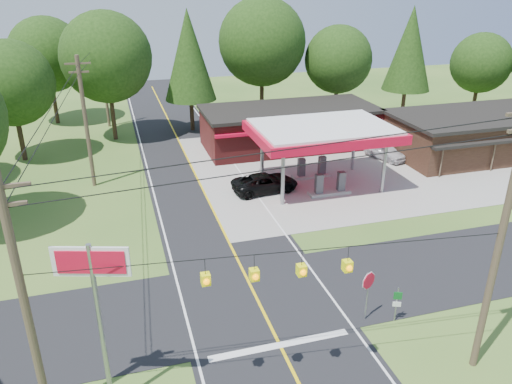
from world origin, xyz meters
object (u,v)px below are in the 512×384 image
object	(u,v)px
gas_canopy	(323,133)
big_stop_sign	(95,290)
sedan_car	(386,152)
octagonal_stop_sign	(368,284)
suv_car	(265,183)

from	to	relation	value
gas_canopy	big_stop_sign	xyz separation A→B (m)	(-16.25, -18.01, 1.03)
sedan_car	octagonal_stop_sign	size ratio (longest dim) A/B	1.52
octagonal_stop_sign	big_stop_sign	bearing A→B (deg)	-170.36
suv_car	octagonal_stop_sign	world-z (taller)	octagonal_stop_sign
sedan_car	big_stop_sign	distance (m)	33.07
gas_canopy	octagonal_stop_sign	size ratio (longest dim) A/B	3.98
gas_canopy	suv_car	size ratio (longest dim) A/B	2.10
gas_canopy	octagonal_stop_sign	bearing A→B (deg)	-105.69
gas_canopy	octagonal_stop_sign	world-z (taller)	gas_canopy
gas_canopy	suv_car	world-z (taller)	gas_canopy
sedan_car	big_stop_sign	xyz separation A→B (m)	(-24.25, -22.01, 4.60)
sedan_car	suv_car	bearing A→B (deg)	179.09
gas_canopy	octagonal_stop_sign	distance (m)	16.79
sedan_car	octagonal_stop_sign	bearing A→B (deg)	-140.29
octagonal_stop_sign	gas_canopy	bearing A→B (deg)	74.31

